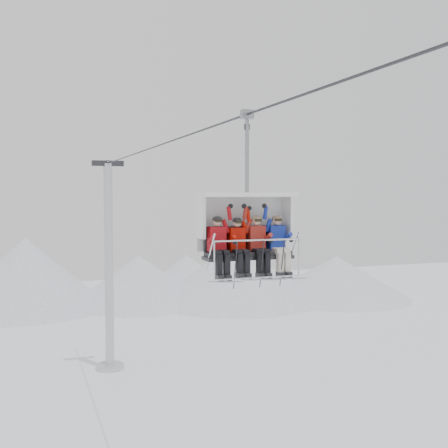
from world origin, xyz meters
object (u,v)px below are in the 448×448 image
object	(u,v)px
skier_far_left	(218,245)
lift_tower_right	(109,281)
skier_center_left	(238,245)
chairlift_carrier	(245,224)
skier_far_right	(278,243)
skier_center_right	(258,243)

from	to	relation	value
skier_far_left	lift_tower_right	bearing A→B (deg)	88.10
skier_center_left	chairlift_carrier	bearing A→B (deg)	46.81
chairlift_carrier	skier_far_right	world-z (taller)	chairlift_carrier
lift_tower_right	skier_center_right	world-z (taller)	lift_tower_right
lift_tower_right	skier_center_left	bearing A→B (deg)	-90.70
lift_tower_right	skier_center_right	distance (m)	24.23
chairlift_carrier	skier_center_left	distance (m)	0.64
skier_far_left	skier_far_right	bearing A→B (deg)	0.00
skier_far_left	skier_center_right	xyz separation A→B (m)	(1.01, 0.00, 0.00)
skier_center_right	skier_far_right	world-z (taller)	same
skier_far_left	skier_center_right	size ratio (longest dim) A/B	1.00
skier_far_left	skier_center_left	xyz separation A→B (m)	(0.50, -0.01, -0.02)
lift_tower_right	chairlift_carrier	world-z (taller)	lift_tower_right
skier_far_left	chairlift_carrier	bearing A→B (deg)	21.02
skier_far_right	chairlift_carrier	bearing A→B (deg)	157.93
chairlift_carrier	skier_center_right	world-z (taller)	chairlift_carrier
chairlift_carrier	skier_center_left	bearing A→B (deg)	-133.19
skier_far_left	skier_center_left	world-z (taller)	skier_far_left
skier_far_right	skier_far_left	bearing A→B (deg)	180.00
lift_tower_right	skier_center_right	bearing A→B (deg)	-89.47
skier_center_left	skier_far_right	world-z (taller)	skier_far_right
lift_tower_right	skier_far_left	bearing A→B (deg)	-91.90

